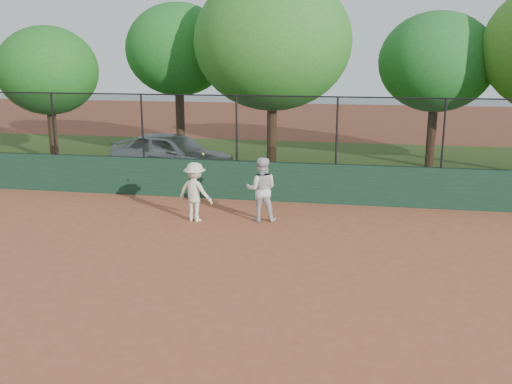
% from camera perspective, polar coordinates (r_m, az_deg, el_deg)
% --- Properties ---
extents(ground, '(80.00, 80.00, 0.00)m').
position_cam_1_polar(ground, '(12.04, -5.71, -7.86)').
color(ground, '#A85536').
rests_on(ground, ground).
extents(back_wall, '(26.00, 0.20, 1.20)m').
position_cam_1_polar(back_wall, '(17.46, -0.31, 1.13)').
color(back_wall, '#1B3B27').
rests_on(back_wall, ground).
extents(grass_strip, '(36.00, 12.00, 0.01)m').
position_cam_1_polar(grass_strip, '(23.38, 2.45, 2.88)').
color(grass_strip, '#305019').
rests_on(grass_strip, ground).
extents(parked_car, '(5.06, 3.11, 1.61)m').
position_cam_1_polar(parked_car, '(21.19, -8.41, 3.81)').
color(parked_car, '#B5B9BF').
rests_on(parked_car, ground).
extents(player_second, '(0.92, 0.75, 1.73)m').
position_cam_1_polar(player_second, '(15.25, 0.54, 0.28)').
color(player_second, silver).
rests_on(player_second, ground).
extents(player_main, '(1.17, 0.89, 1.91)m').
position_cam_1_polar(player_main, '(15.32, -6.11, 0.01)').
color(player_main, beige).
rests_on(player_main, ground).
extents(fence_assembly, '(26.00, 0.06, 2.00)m').
position_cam_1_polar(fence_assembly, '(17.18, -0.41, 6.47)').
color(fence_assembly, black).
rests_on(fence_assembly, back_wall).
extents(tree_0, '(4.13, 3.75, 5.49)m').
position_cam_1_polar(tree_0, '(25.07, -20.11, 11.31)').
color(tree_0, '#482E19').
rests_on(tree_0, ground).
extents(tree_1, '(4.25, 3.86, 6.37)m').
position_cam_1_polar(tree_1, '(23.75, -7.80, 13.89)').
color(tree_1, '#482E18').
rests_on(tree_1, ground).
extents(tree_2, '(5.75, 5.23, 7.28)m').
position_cam_1_polar(tree_2, '(21.38, 1.65, 14.77)').
color(tree_2, '#462D19').
rests_on(tree_2, ground).
extents(tree_3, '(4.39, 3.99, 5.96)m').
position_cam_1_polar(tree_3, '(23.30, 17.62, 12.26)').
color(tree_3, '#402715').
rests_on(tree_3, ground).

